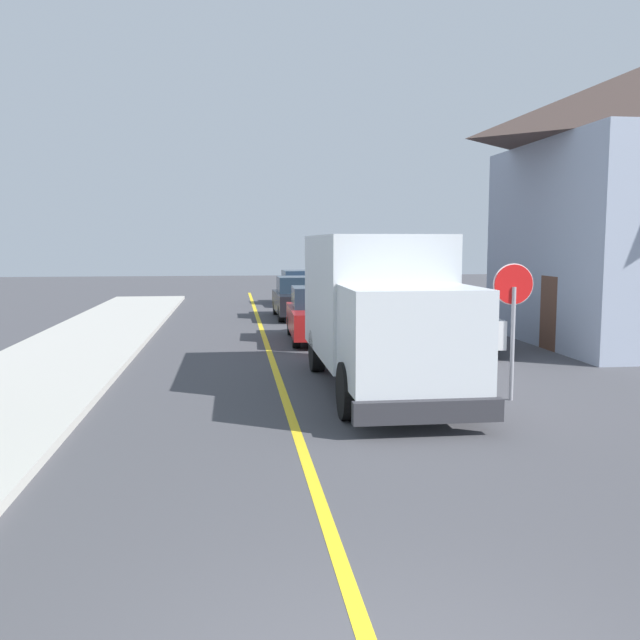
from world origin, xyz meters
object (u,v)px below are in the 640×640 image
box_truck (378,304)px  parked_car_mid (298,298)px  stop_sign (513,305)px  parked_car_far (300,288)px  parked_car_near (319,315)px  parked_van_across (450,321)px

box_truck → parked_car_mid: size_ratio=1.63×
box_truck → stop_sign: (2.32, -1.49, 0.09)m
parked_car_far → stop_sign: 21.46m
parked_car_near → parked_van_across: size_ratio=1.00×
parked_car_near → parked_car_mid: 6.58m
parked_car_mid → parked_car_far: (0.68, 6.21, 0.00)m
parked_car_mid → parked_car_far: same height
box_truck → parked_van_across: box_truck is taller
box_truck → parked_car_mid: (-0.40, 13.64, -0.97)m
parked_car_near → parked_van_across: bearing=-30.4°
parked_van_across → stop_sign: 6.61m
parked_car_mid → stop_sign: stop_sign is taller
box_truck → parked_van_across: (3.18, 4.97, -0.97)m
parked_car_mid → parked_van_across: same height
parked_van_across → stop_sign: stop_sign is taller
box_truck → stop_sign: bearing=-32.7°
parked_car_near → parked_van_across: (3.55, -2.09, 0.00)m
parked_car_near → parked_car_far: same height
parked_car_near → parked_car_far: (0.65, 12.79, 0.00)m
box_truck → parked_car_far: (0.27, 19.84, -0.97)m
box_truck → parked_van_across: 5.98m
box_truck → parked_car_near: box_truck is taller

